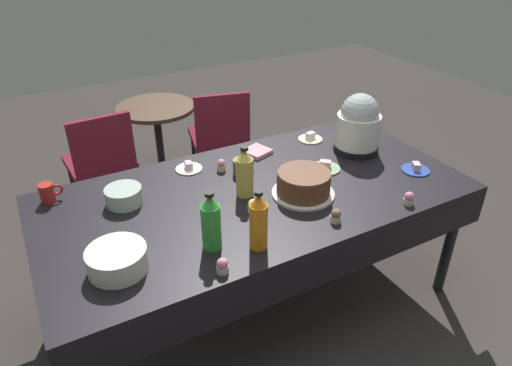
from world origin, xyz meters
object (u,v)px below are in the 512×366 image
dessert_plate_white (189,168)px  maroon_chair_left (101,159)px  cupcake_berry (409,199)px  coffee_mug_red (48,193)px  cupcake_rose (223,266)px  soda_bottle_orange_juice (259,222)px  coffee_mug_olive (241,166)px  glass_salad_bowl (124,196)px  ceramic_snack_bowl (117,260)px  dessert_plate_cream (310,138)px  soda_bottle_ginger_ale (244,173)px  dessert_plate_sage (325,167)px  cupcake_mint (221,165)px  cupcake_vanilla (253,206)px  frosted_layer_cake (304,184)px  maroon_chair_right (220,133)px  cupcake_lemon (336,216)px  round_cafe_table (158,132)px  potluck_table (256,201)px  soda_bottle_lime_soda (211,223)px  slow_cooker (358,125)px  dessert_plate_cobalt (415,169)px

dessert_plate_white → maroon_chair_left: maroon_chair_left is taller
cupcake_berry → coffee_mug_red: coffee_mug_red is taller
cupcake_rose → maroon_chair_left: size_ratio=0.08×
soda_bottle_orange_juice → coffee_mug_olive: 0.66m
soda_bottle_orange_juice → glass_salad_bowl: bearing=123.8°
ceramic_snack_bowl → dessert_plate_cream: size_ratio=1.58×
glass_salad_bowl → soda_bottle_ginger_ale: 0.61m
dessert_plate_sage → coffee_mug_olive: bearing=157.0°
soda_bottle_ginger_ale → coffee_mug_red: bearing=154.9°
dessert_plate_sage → cupcake_mint: size_ratio=2.56×
cupcake_vanilla → coffee_mug_olive: 0.39m
frosted_layer_cake → cupcake_mint: (-0.26, 0.43, -0.03)m
cupcake_berry → maroon_chair_right: size_ratio=0.08×
dessert_plate_cream → cupcake_mint: bearing=-172.1°
dessert_plate_cream → cupcake_lemon: 0.90m
round_cafe_table → ceramic_snack_bowl: bearing=-112.4°
potluck_table → ceramic_snack_bowl: size_ratio=9.01×
ceramic_snack_bowl → cupcake_mint: 0.91m
coffee_mug_red → round_cafe_table: size_ratio=0.16×
cupcake_berry → soda_bottle_lime_soda: 1.01m
glass_salad_bowl → coffee_mug_red: 0.38m
potluck_table → dessert_plate_white: (-0.22, 0.39, 0.07)m
cupcake_mint → coffee_mug_red: (-0.89, 0.13, 0.02)m
dessert_plate_cream → coffee_mug_olive: coffee_mug_olive is taller
soda_bottle_lime_soda → maroon_chair_right: size_ratio=0.33×
dessert_plate_sage → coffee_mug_olive: 0.47m
frosted_layer_cake → maroon_chair_left: (-0.74, 1.43, -0.32)m
cupcake_mint → slow_cooker: bearing=-11.6°
cupcake_lemon → soda_bottle_lime_soda: soda_bottle_lime_soda is taller
dessert_plate_cobalt → dessert_plate_cream: (-0.28, 0.62, 0.00)m
soda_bottle_ginger_ale → dessert_plate_sage: bearing=2.3°
dessert_plate_sage → soda_bottle_orange_juice: (-0.67, -0.43, 0.12)m
dessert_plate_white → soda_bottle_lime_soda: 0.73m
slow_cooker → coffee_mug_olive: 0.75m
dessert_plate_sage → round_cafe_table: size_ratio=0.24×
potluck_table → dessert_plate_cobalt: 0.92m
glass_salad_bowl → coffee_mug_red: bearing=148.2°
cupcake_berry → cupcake_rose: same height
glass_salad_bowl → soda_bottle_ginger_ale: bearing=-20.8°
dessert_plate_white → round_cafe_table: (0.17, 1.12, -0.26)m
dessert_plate_sage → soda_bottle_ginger_ale: size_ratio=0.63×
glass_salad_bowl → cupcake_rose: size_ratio=2.70×
cupcake_berry → coffee_mug_olive: bearing=130.6°
coffee_mug_red → maroon_chair_left: (0.41, 0.86, -0.31)m
potluck_table → ceramic_snack_bowl: 0.83m
frosted_layer_cake → soda_bottle_lime_soda: soda_bottle_lime_soda is taller
cupcake_berry → coffee_mug_red: bearing=150.3°
soda_bottle_orange_juice → coffee_mug_olive: soda_bottle_orange_juice is taller
soda_bottle_lime_soda → soda_bottle_ginger_ale: bearing=44.3°
soda_bottle_orange_juice → round_cafe_table: (0.16, 1.91, -0.38)m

